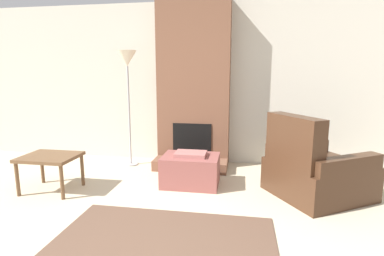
% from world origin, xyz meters
% --- Properties ---
extents(wall_back, '(8.20, 0.06, 2.60)m').
position_xyz_m(wall_back, '(0.00, 3.38, 1.30)').
color(wall_back, beige).
rests_on(wall_back, ground_plane).
extents(fireplace, '(1.14, 0.69, 2.60)m').
position_xyz_m(fireplace, '(0.00, 3.16, 1.22)').
color(fireplace, brown).
rests_on(fireplace, ground_plane).
extents(ottoman, '(0.74, 0.53, 0.45)m').
position_xyz_m(ottoman, '(0.11, 2.22, 0.21)').
color(ottoman, '#8C4C47').
rests_on(ottoman, ground_plane).
extents(armchair, '(1.36, 1.33, 1.01)m').
position_xyz_m(armchair, '(1.64, 2.11, 0.29)').
color(armchair, '#422819').
rests_on(armchair, ground_plane).
extents(side_table, '(0.67, 0.54, 0.46)m').
position_xyz_m(side_table, '(-1.60, 1.74, 0.40)').
color(side_table, brown).
rests_on(side_table, ground_plane).
extents(floor_lamp_left, '(0.29, 0.29, 1.82)m').
position_xyz_m(floor_lamp_left, '(-1.01, 2.95, 1.58)').
color(floor_lamp_left, '#ADADB2').
rests_on(floor_lamp_left, ground_plane).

